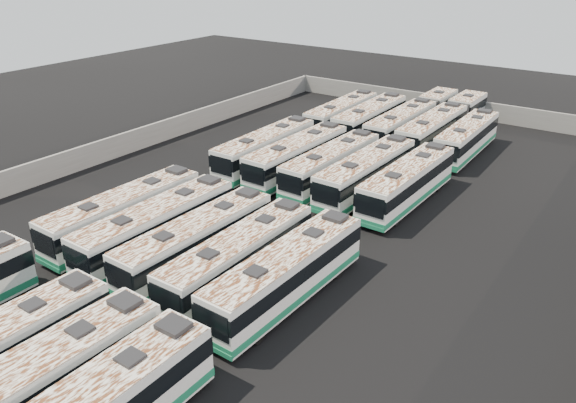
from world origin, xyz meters
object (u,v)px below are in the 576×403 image
at_px(bus_midfront_far_left, 124,213).
at_px(bus_midfront_right, 239,257).
at_px(bus_midback_left, 297,156).
at_px(bus_midback_far_right, 407,183).
at_px(bus_midfront_left, 157,226).
at_px(bus_back_left, 370,119).
at_px(bus_midback_center, 331,165).
at_px(bus_midback_right, 366,173).
at_px(bus_front_right, 29,392).
at_px(bus_back_far_left, 342,115).
at_px(bus_midfront_far_right, 286,274).
at_px(bus_back_center, 414,118).
at_px(bus_back_right, 444,123).
at_px(bus_midfront_center, 197,241).
at_px(bus_midback_far_left, 265,149).
at_px(bus_back_far_right, 467,138).

distance_m(bus_midfront_far_left, bus_midfront_right, 10.60).
xyz_separation_m(bus_midback_left, bus_midback_far_right, (10.65, 0.00, -0.02)).
bearing_deg(bus_midback_far_right, bus_midfront_left, -121.58).
distance_m(bus_midback_far_right, bus_back_left, 17.80).
distance_m(bus_midback_center, bus_back_left, 14.61).
bearing_deg(bus_midback_far_right, bus_midback_left, -179.05).
bearing_deg(bus_midfront_left, bus_midback_right, 67.56).
height_order(bus_front_right, bus_midback_far_right, bus_front_right).
xyz_separation_m(bus_midfront_left, bus_back_far_left, (-3.51, 30.86, -0.02)).
bearing_deg(bus_midfront_far_right, bus_midback_left, 123.65).
bearing_deg(bus_back_left, bus_back_center, 40.90).
bearing_deg(bus_midback_right, bus_front_right, -88.61).
bearing_deg(bus_front_right, bus_midback_center, 98.01).
bearing_deg(bus_midback_left, bus_midfront_left, -89.37).
height_order(bus_midback_left, bus_back_left, bus_back_left).
distance_m(bus_midback_right, bus_back_right, 17.68).
relative_size(bus_midfront_left, bus_back_far_left, 1.01).
height_order(bus_midfront_far_right, bus_back_left, bus_back_left).
relative_size(bus_midfront_far_left, bus_midfront_center, 1.02).
relative_size(bus_midback_left, bus_back_far_left, 1.02).
relative_size(bus_midfront_right, bus_back_center, 0.63).
relative_size(bus_midback_center, bus_back_far_left, 0.99).
height_order(bus_back_left, bus_back_right, bus_back_left).
bearing_deg(bus_midfront_far_left, bus_midback_left, 79.09).
distance_m(bus_midback_far_left, bus_midback_right, 10.56).
relative_size(bus_midfront_center, bus_back_left, 0.96).
bearing_deg(bus_midback_center, bus_back_far_left, 117.94).
distance_m(bus_midback_left, bus_back_far_right, 17.68).
bearing_deg(bus_midfront_left, bus_back_far_right, 71.25).
bearing_deg(bus_midback_left, bus_midback_right, 0.42).
bearing_deg(bus_midfront_center, bus_midback_far_left, 114.18).
bearing_deg(bus_midfront_far_right, bus_back_left, 110.33).
distance_m(bus_front_right, bus_midback_left, 31.48).
bearing_deg(bus_midfront_left, bus_midback_center, 78.34).
distance_m(bus_midfront_far_left, bus_midback_right, 19.67).
relative_size(bus_midfront_center, bus_back_far_left, 0.99).
height_order(bus_midfront_left, bus_midback_far_left, bus_midback_far_left).
distance_m(bus_midfront_far_left, bus_midback_far_left, 16.67).
bearing_deg(bus_back_right, bus_back_left, -154.12).
relative_size(bus_midfront_far_right, bus_back_right, 0.64).
relative_size(bus_midback_left, bus_back_far_right, 1.04).
distance_m(bus_midback_right, bus_back_left, 15.91).
bearing_deg(bus_midfront_far_left, bus_back_far_right, 66.25).
bearing_deg(bus_back_far_left, bus_midback_left, -77.07).
distance_m(bus_midfront_center, bus_midfront_right, 3.55).
distance_m(bus_midfront_left, bus_midfront_center, 3.59).
relative_size(bus_midfront_left, bus_midback_left, 0.99).
relative_size(bus_midback_far_left, bus_back_right, 0.65).
relative_size(bus_midfront_center, bus_back_center, 0.63).
distance_m(bus_midback_far_left, bus_back_far_left, 14.10).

